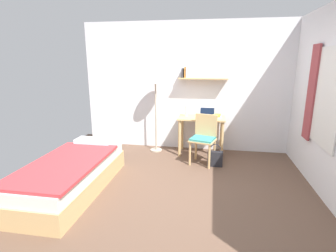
{
  "coord_description": "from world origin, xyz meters",
  "views": [
    {
      "loc": [
        0.48,
        -3.32,
        1.84
      ],
      "look_at": [
        -0.18,
        0.51,
        0.85
      ],
      "focal_mm": 27.73,
      "sensor_mm": 36.0,
      "label": 1
    }
  ],
  "objects_px": {
    "desk": "(201,125)",
    "handbag": "(215,158)",
    "laptop": "(207,115)",
    "book_stack": "(217,116)",
    "bed": "(71,174)",
    "desk_chair": "(204,137)",
    "water_bottle": "(186,111)",
    "standing_lamp": "(155,82)"
  },
  "relations": [
    {
      "from": "desk",
      "to": "standing_lamp",
      "type": "bearing_deg",
      "value": 179.34
    },
    {
      "from": "desk",
      "to": "water_bottle",
      "type": "distance_m",
      "value": 0.41
    },
    {
      "from": "desk_chair",
      "to": "handbag",
      "type": "bearing_deg",
      "value": -30.02
    },
    {
      "from": "water_bottle",
      "to": "bed",
      "type": "bearing_deg",
      "value": -127.25
    },
    {
      "from": "bed",
      "to": "desk_chair",
      "type": "bearing_deg",
      "value": 36.87
    },
    {
      "from": "desk_chair",
      "to": "water_bottle",
      "type": "height_order",
      "value": "water_bottle"
    },
    {
      "from": "desk",
      "to": "water_bottle",
      "type": "xyz_separation_m",
      "value": [
        -0.31,
        0.05,
        0.27
      ]
    },
    {
      "from": "laptop",
      "to": "water_bottle",
      "type": "xyz_separation_m",
      "value": [
        -0.41,
        0.05,
        0.06
      ]
    },
    {
      "from": "standing_lamp",
      "to": "water_bottle",
      "type": "height_order",
      "value": "standing_lamp"
    },
    {
      "from": "book_stack",
      "to": "handbag",
      "type": "xyz_separation_m",
      "value": [
        -0.0,
        -0.62,
        -0.63
      ]
    },
    {
      "from": "bed",
      "to": "desk",
      "type": "height_order",
      "value": "desk"
    },
    {
      "from": "desk_chair",
      "to": "handbag",
      "type": "height_order",
      "value": "desk_chair"
    },
    {
      "from": "water_bottle",
      "to": "laptop",
      "type": "bearing_deg",
      "value": -6.38
    },
    {
      "from": "standing_lamp",
      "to": "laptop",
      "type": "relative_size",
      "value": 5.28
    },
    {
      "from": "laptop",
      "to": "book_stack",
      "type": "relative_size",
      "value": 1.32
    },
    {
      "from": "laptop",
      "to": "desk_chair",
      "type": "bearing_deg",
      "value": -94.26
    },
    {
      "from": "desk",
      "to": "book_stack",
      "type": "height_order",
      "value": "book_stack"
    },
    {
      "from": "laptop",
      "to": "book_stack",
      "type": "xyz_separation_m",
      "value": [
        0.18,
        -0.0,
        -0.02
      ]
    },
    {
      "from": "water_bottle",
      "to": "book_stack",
      "type": "bearing_deg",
      "value": -4.59
    },
    {
      "from": "desk",
      "to": "bed",
      "type": "bearing_deg",
      "value": -133.45
    },
    {
      "from": "standing_lamp",
      "to": "book_stack",
      "type": "bearing_deg",
      "value": -0.29
    },
    {
      "from": "standing_lamp",
      "to": "handbag",
      "type": "relative_size",
      "value": 3.93
    },
    {
      "from": "desk",
      "to": "handbag",
      "type": "xyz_separation_m",
      "value": [
        0.28,
        -0.61,
        -0.44
      ]
    },
    {
      "from": "desk_chair",
      "to": "handbag",
      "type": "relative_size",
      "value": 2.15
    },
    {
      "from": "bed",
      "to": "handbag",
      "type": "distance_m",
      "value": 2.4
    },
    {
      "from": "desk",
      "to": "desk_chair",
      "type": "distance_m",
      "value": 0.5
    },
    {
      "from": "desk",
      "to": "handbag",
      "type": "relative_size",
      "value": 2.19
    },
    {
      "from": "desk_chair",
      "to": "book_stack",
      "type": "xyz_separation_m",
      "value": [
        0.22,
        0.49,
        0.28
      ]
    },
    {
      "from": "desk",
      "to": "standing_lamp",
      "type": "height_order",
      "value": "standing_lamp"
    },
    {
      "from": "desk_chair",
      "to": "book_stack",
      "type": "relative_size",
      "value": 3.82
    },
    {
      "from": "book_stack",
      "to": "bed",
      "type": "bearing_deg",
      "value": -137.72
    },
    {
      "from": "bed",
      "to": "desk",
      "type": "xyz_separation_m",
      "value": [
        1.76,
        1.86,
        0.35
      ]
    },
    {
      "from": "handbag",
      "to": "bed",
      "type": "bearing_deg",
      "value": -148.6
    },
    {
      "from": "desk",
      "to": "standing_lamp",
      "type": "xyz_separation_m",
      "value": [
        -0.93,
        0.01,
        0.83
      ]
    },
    {
      "from": "laptop",
      "to": "handbag",
      "type": "relative_size",
      "value": 0.74
    },
    {
      "from": "water_bottle",
      "to": "standing_lamp",
      "type": "bearing_deg",
      "value": -176.13
    },
    {
      "from": "book_stack",
      "to": "handbag",
      "type": "distance_m",
      "value": 0.88
    },
    {
      "from": "desk_chair",
      "to": "water_bottle",
      "type": "bearing_deg",
      "value": 124.93
    },
    {
      "from": "bed",
      "to": "book_stack",
      "type": "xyz_separation_m",
      "value": [
        2.05,
        1.87,
        0.54
      ]
    },
    {
      "from": "standing_lamp",
      "to": "laptop",
      "type": "bearing_deg",
      "value": -0.25
    },
    {
      "from": "bed",
      "to": "standing_lamp",
      "type": "height_order",
      "value": "standing_lamp"
    },
    {
      "from": "bed",
      "to": "water_bottle",
      "type": "xyz_separation_m",
      "value": [
        1.46,
        1.91,
        0.62
      ]
    }
  ]
}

